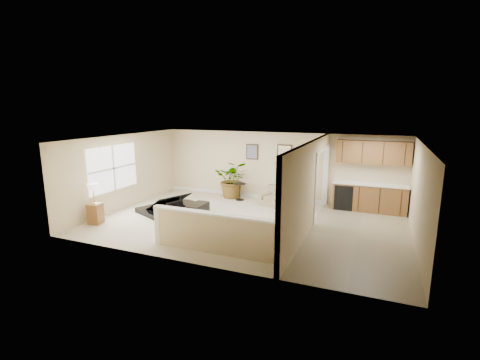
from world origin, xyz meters
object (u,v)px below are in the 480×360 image
at_px(accent_table, 240,189).
at_px(small_plant, 309,203).
at_px(piano_bench, 198,212).
at_px(piano, 166,194).
at_px(palm_plant, 233,179).
at_px(loveseat, 281,197).
at_px(lamp_stand, 95,207).

relative_size(accent_table, small_plant, 1.08).
distance_m(piano_bench, small_plant, 3.73).
relative_size(piano, piano_bench, 2.77).
bearing_deg(piano, piano_bench, 6.43).
bearing_deg(small_plant, accent_table, 171.95).
xyz_separation_m(piano_bench, palm_plant, (-0.12, 2.98, 0.43)).
xyz_separation_m(loveseat, lamp_stand, (-4.57, -3.94, 0.20)).
xyz_separation_m(palm_plant, lamp_stand, (-2.55, -4.36, -0.19)).
height_order(small_plant, lamp_stand, lamp_stand).
bearing_deg(piano_bench, loveseat, 53.44).
bearing_deg(lamp_stand, palm_plant, 59.67).
xyz_separation_m(piano_bench, accent_table, (0.28, 2.69, 0.14)).
relative_size(loveseat, lamp_stand, 1.38).
relative_size(piano_bench, accent_table, 1.25).
height_order(piano, lamp_stand, piano).
height_order(loveseat, lamp_stand, lamp_stand).
xyz_separation_m(accent_table, palm_plant, (-0.40, 0.29, 0.29)).
relative_size(palm_plant, small_plant, 2.58).
height_order(accent_table, lamp_stand, lamp_stand).
relative_size(loveseat, small_plant, 2.81).
height_order(piano, piano_bench, piano).
xyz_separation_m(piano, palm_plant, (1.28, 2.56, 0.08)).
distance_m(piano_bench, loveseat, 3.19).
bearing_deg(palm_plant, piano_bench, -87.68).
bearing_deg(accent_table, piano, -126.39).
height_order(piano, loveseat, piano).
distance_m(small_plant, lamp_stand, 6.71).
height_order(piano_bench, small_plant, small_plant).
relative_size(piano, accent_table, 3.45).
height_order(loveseat, palm_plant, palm_plant).
bearing_deg(loveseat, palm_plant, -174.17).
distance_m(accent_table, palm_plant, 0.57).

